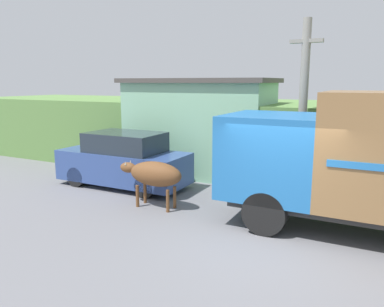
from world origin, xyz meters
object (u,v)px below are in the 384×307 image
(utility_pole, at_px, (303,108))
(parked_suv, at_px, (124,161))
(brown_cow, at_px, (154,174))
(pedestrian_on_hill, at_px, (233,164))

(utility_pole, bearing_deg, parked_suv, -166.60)
(brown_cow, xyz_separation_m, parked_suv, (-2.04, 1.33, -0.08))
(parked_suv, height_order, utility_pole, utility_pole)
(brown_cow, relative_size, parked_suv, 0.45)
(pedestrian_on_hill, bearing_deg, brown_cow, 35.73)
(pedestrian_on_hill, relative_size, utility_pole, 0.33)
(brown_cow, distance_m, utility_pole, 4.61)
(utility_pole, bearing_deg, brown_cow, -142.12)
(parked_suv, relative_size, pedestrian_on_hill, 2.61)
(pedestrian_on_hill, distance_m, utility_pole, 2.65)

